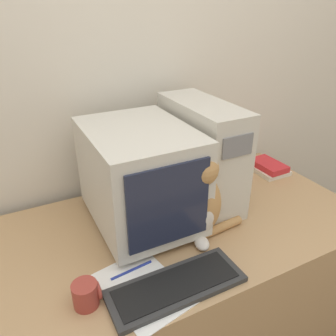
{
  "coord_description": "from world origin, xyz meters",
  "views": [
    {
      "loc": [
        -0.45,
        -0.54,
        1.51
      ],
      "look_at": [
        0.03,
        0.4,
        0.98
      ],
      "focal_mm": 35.0,
      "sensor_mm": 36.0,
      "label": 1
    }
  ],
  "objects_px": {
    "computer_tower": "(201,153)",
    "pen": "(132,270)",
    "keyboard": "(176,286)",
    "mug": "(86,294)",
    "crt_monitor": "(140,176)",
    "book_stack": "(268,167)",
    "cat": "(199,200)"
  },
  "relations": [
    {
      "from": "computer_tower",
      "to": "pen",
      "type": "distance_m",
      "value": 0.57
    },
    {
      "from": "keyboard",
      "to": "mug",
      "type": "distance_m",
      "value": 0.27
    },
    {
      "from": "crt_monitor",
      "to": "mug",
      "type": "xyz_separation_m",
      "value": [
        -0.31,
        -0.31,
        -0.16
      ]
    },
    {
      "from": "keyboard",
      "to": "pen",
      "type": "bearing_deg",
      "value": 126.69
    },
    {
      "from": "pen",
      "to": "book_stack",
      "type": "bearing_deg",
      "value": 20.94
    },
    {
      "from": "computer_tower",
      "to": "crt_monitor",
      "type": "bearing_deg",
      "value": -172.44
    },
    {
      "from": "crt_monitor",
      "to": "computer_tower",
      "type": "distance_m",
      "value": 0.3
    },
    {
      "from": "book_stack",
      "to": "keyboard",
      "type": "bearing_deg",
      "value": -149.43
    },
    {
      "from": "computer_tower",
      "to": "mug",
      "type": "relative_size",
      "value": 5.74
    },
    {
      "from": "crt_monitor",
      "to": "keyboard",
      "type": "xyz_separation_m",
      "value": [
        -0.05,
        -0.38,
        -0.19
      ]
    },
    {
      "from": "crt_monitor",
      "to": "cat",
      "type": "distance_m",
      "value": 0.24
    },
    {
      "from": "keyboard",
      "to": "cat",
      "type": "bearing_deg",
      "value": 44.9
    },
    {
      "from": "keyboard",
      "to": "book_stack",
      "type": "distance_m",
      "value": 0.93
    },
    {
      "from": "crt_monitor",
      "to": "keyboard",
      "type": "bearing_deg",
      "value": -96.96
    },
    {
      "from": "pen",
      "to": "mug",
      "type": "relative_size",
      "value": 1.83
    },
    {
      "from": "computer_tower",
      "to": "book_stack",
      "type": "relative_size",
      "value": 2.26
    },
    {
      "from": "keyboard",
      "to": "mug",
      "type": "height_order",
      "value": "mug"
    },
    {
      "from": "crt_monitor",
      "to": "cat",
      "type": "xyz_separation_m",
      "value": [
        0.15,
        -0.18,
        -0.05
      ]
    },
    {
      "from": "cat",
      "to": "keyboard",
      "type": "bearing_deg",
      "value": -117.29
    },
    {
      "from": "computer_tower",
      "to": "cat",
      "type": "distance_m",
      "value": 0.27
    },
    {
      "from": "crt_monitor",
      "to": "book_stack",
      "type": "distance_m",
      "value": 0.78
    },
    {
      "from": "crt_monitor",
      "to": "book_stack",
      "type": "height_order",
      "value": "crt_monitor"
    },
    {
      "from": "keyboard",
      "to": "crt_monitor",
      "type": "bearing_deg",
      "value": 83.04
    },
    {
      "from": "book_stack",
      "to": "mug",
      "type": "bearing_deg",
      "value": -159.02
    },
    {
      "from": "cat",
      "to": "pen",
      "type": "height_order",
      "value": "cat"
    },
    {
      "from": "keyboard",
      "to": "cat",
      "type": "xyz_separation_m",
      "value": [
        0.2,
        0.2,
        0.14
      ]
    },
    {
      "from": "computer_tower",
      "to": "keyboard",
      "type": "xyz_separation_m",
      "value": [
        -0.34,
        -0.42,
        -0.21
      ]
    },
    {
      "from": "cat",
      "to": "pen",
      "type": "xyz_separation_m",
      "value": [
        -0.3,
        -0.07,
        -0.15
      ]
    },
    {
      "from": "mug",
      "to": "computer_tower",
      "type": "bearing_deg",
      "value": 30.14
    },
    {
      "from": "computer_tower",
      "to": "mug",
      "type": "distance_m",
      "value": 0.72
    },
    {
      "from": "crt_monitor",
      "to": "pen",
      "type": "relative_size",
      "value": 3.3
    },
    {
      "from": "crt_monitor",
      "to": "keyboard",
      "type": "distance_m",
      "value": 0.43
    }
  ]
}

